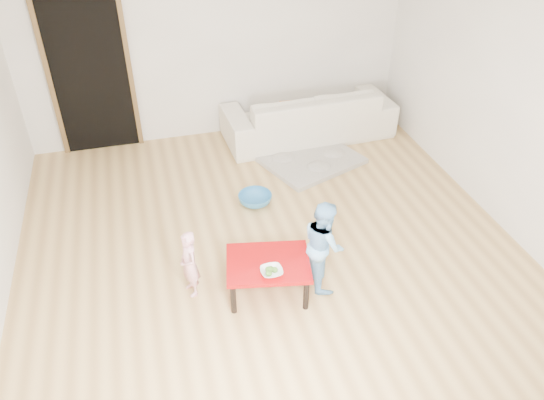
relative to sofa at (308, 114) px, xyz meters
name	(u,v)px	position (x,y,z in m)	size (l,w,h in m)	color
floor	(267,240)	(-1.13, -2.05, -0.33)	(5.00, 5.00, 0.01)	#B1864C
back_wall	(216,40)	(-1.13, 0.45, 0.97)	(5.00, 0.02, 2.60)	white
right_wall	(507,98)	(1.37, -2.05, 0.97)	(0.02, 5.00, 2.60)	white
doorway	(90,74)	(-2.73, 0.43, 0.69)	(1.02, 0.08, 2.11)	brown
sofa	(308,114)	(0.00, 0.00, 0.00)	(2.28, 0.89, 0.67)	silver
cushion	(299,111)	(-0.20, -0.20, 0.17)	(0.45, 0.40, 0.12)	orange
red_table	(268,277)	(-1.31, -2.78, -0.15)	(0.74, 0.56, 0.37)	#9C080A
bowl	(272,272)	(-1.32, -2.93, 0.06)	(0.19, 0.19, 0.05)	white
broccoli	(272,271)	(-1.32, -2.93, 0.06)	(0.12, 0.12, 0.06)	#2D5919
child_pink	(189,264)	(-1.99, -2.59, 0.01)	(0.25, 0.16, 0.68)	pink
child_blue	(324,244)	(-0.79, -2.77, 0.12)	(0.44, 0.34, 0.91)	#66ADED
basin	(255,199)	(-1.09, -1.38, -0.27)	(0.38, 0.38, 0.12)	teal
blanket	(310,159)	(-0.18, -0.66, -0.30)	(1.15, 0.96, 0.06)	#BEB5A7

